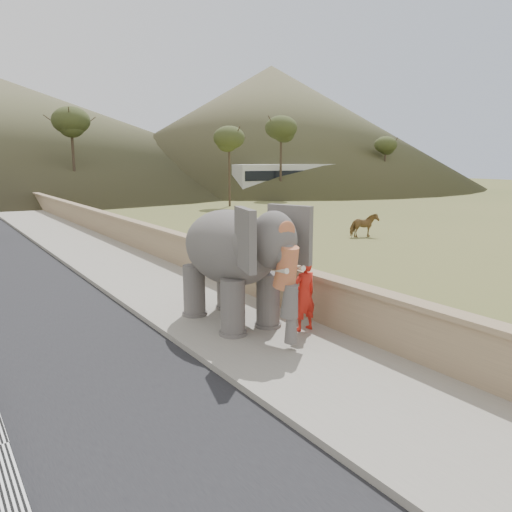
{
  "coord_description": "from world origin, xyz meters",
  "views": [
    {
      "loc": [
        -5.41,
        -5.98,
        3.68
      ],
      "look_at": [
        0.2,
        2.39,
        1.7
      ],
      "focal_mm": 35.0,
      "sensor_mm": 36.0,
      "label": 1
    }
  ],
  "objects": [
    {
      "name": "bus_orange",
      "position": [
        33.45,
        33.97,
        1.55
      ],
      "size": [
        11.22,
        3.82,
        3.1
      ],
      "primitive_type": "cube",
      "rotation": [
        0.0,
        0.0,
        1.45
      ],
      "color": "orange",
      "rests_on": "ground"
    },
    {
      "name": "trees",
      "position": [
        3.71,
        30.84,
        3.96
      ],
      "size": [
        48.3,
        34.48,
        9.02
      ],
      "color": "#473828",
      "rests_on": "ground"
    },
    {
      "name": "elephant_and_man",
      "position": [
        0.02,
        3.1,
        1.43
      ],
      "size": [
        2.18,
        3.62,
        2.59
      ],
      "color": "slate",
      "rests_on": "ground"
    },
    {
      "name": "bus_white",
      "position": [
        24.37,
        32.64,
        1.55
      ],
      "size": [
        11.24,
        4.05,
        3.1
      ],
      "primitive_type": "cube",
      "rotation": [
        0.0,
        0.0,
        1.43
      ],
      "color": "beige",
      "rests_on": "ground"
    },
    {
      "name": "cow",
      "position": [
        11.82,
        10.56,
        0.56
      ],
      "size": [
        1.44,
        0.9,
        1.12
      ],
      "primitive_type": "imported",
      "rotation": [
        0.0,
        0.0,
        1.33
      ],
      "color": "brown",
      "rests_on": "ground"
    },
    {
      "name": "hill_far",
      "position": [
        5.0,
        70.0,
        7.0
      ],
      "size": [
        80.0,
        80.0,
        14.0
      ],
      "primitive_type": "cone",
      "color": "brown",
      "rests_on": "ground"
    },
    {
      "name": "ground",
      "position": [
        0.0,
        0.0,
        0.0
      ],
      "size": [
        160.0,
        160.0,
        0.0
      ],
      "primitive_type": "plane",
      "color": "olive",
      "rests_on": "ground"
    },
    {
      "name": "hill_right",
      "position": [
        36.0,
        52.0,
        8.0
      ],
      "size": [
        56.0,
        56.0,
        16.0
      ],
      "primitive_type": "cone",
      "color": "brown",
      "rests_on": "ground"
    },
    {
      "name": "walkway",
      "position": [
        0.0,
        10.0,
        0.07
      ],
      "size": [
        3.0,
        120.0,
        0.15
      ],
      "primitive_type": "cube",
      "color": "#9E9687",
      "rests_on": "ground"
    },
    {
      "name": "distant_car",
      "position": [
        19.88,
        34.9,
        0.72
      ],
      "size": [
        4.54,
        2.83,
        1.44
      ],
      "primitive_type": "imported",
      "rotation": [
        0.0,
        0.0,
        1.28
      ],
      "color": "#B7B8BE",
      "rests_on": "ground"
    },
    {
      "name": "parapet",
      "position": [
        1.65,
        10.0,
        0.55
      ],
      "size": [
        0.3,
        120.0,
        1.1
      ],
      "primitive_type": "cube",
      "color": "tan",
      "rests_on": "ground"
    }
  ]
}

